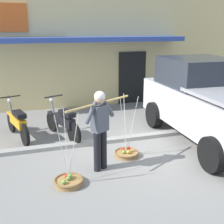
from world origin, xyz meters
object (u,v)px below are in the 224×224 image
object	(u,v)px
fruit_basket_left_side	(126,153)
parked_truck	(210,102)
motorcycle_nearest_shop	(18,123)
fruit_vendor	(100,126)
motorcycle_second_in_row	(63,122)
fruit_basket_right_side	(69,181)

from	to	relation	value
fruit_basket_left_side	parked_truck	bearing A→B (deg)	8.58
motorcycle_nearest_shop	parked_truck	size ratio (longest dim) A/B	0.37
fruit_vendor	fruit_basket_left_side	bearing A→B (deg)	29.88
motorcycle_second_in_row	parked_truck	xyz separation A→B (m)	(3.67, -1.25, 0.58)
fruit_basket_right_side	parked_truck	size ratio (longest dim) A/B	0.31
motorcycle_second_in_row	fruit_basket_left_side	bearing A→B (deg)	-52.79
parked_truck	fruit_basket_left_side	bearing A→B (deg)	-171.42
fruit_basket_right_side	motorcycle_second_in_row	distance (m)	2.52
fruit_basket_right_side	motorcycle_second_in_row	world-z (taller)	fruit_basket_right_side
motorcycle_second_in_row	motorcycle_nearest_shop	bearing A→B (deg)	165.98
motorcycle_nearest_shop	motorcycle_second_in_row	size ratio (longest dim) A/B	1.02
motorcycle_second_in_row	parked_truck	size ratio (longest dim) A/B	0.37
motorcycle_nearest_shop	motorcycle_second_in_row	xyz separation A→B (m)	(1.17, -0.29, 0.00)
fruit_vendor	parked_truck	world-z (taller)	parked_truck
fruit_basket_right_side	motorcycle_second_in_row	bearing A→B (deg)	84.01
fruit_basket_left_side	fruit_basket_right_side	world-z (taller)	same
fruit_basket_left_side	parked_truck	xyz separation A→B (m)	(2.44, 0.37, 0.95)
fruit_basket_right_side	motorcycle_second_in_row	size ratio (longest dim) A/B	0.84
fruit_basket_right_side	fruit_vendor	bearing A→B (deg)	29.72
fruit_basket_right_side	parked_truck	world-z (taller)	parked_truck
motorcycle_nearest_shop	parked_truck	world-z (taller)	parked_truck
motorcycle_nearest_shop	fruit_basket_left_side	bearing A→B (deg)	-38.56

